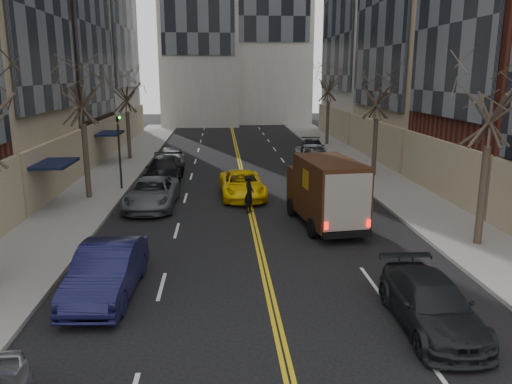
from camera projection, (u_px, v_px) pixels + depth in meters
sidewalk_left at (112, 174)px, 34.44m from camera, size 4.00×66.00×0.15m
sidewalk_right at (367, 170)px, 35.70m from camera, size 4.00×66.00×0.15m
tree_lf_mid at (80, 78)px, 26.15m from camera, size 3.20×3.20×8.91m
tree_lf_far at (126, 84)px, 38.89m from camera, size 3.20×3.20×8.12m
tree_rt_near at (494, 84)px, 18.68m from camera, size 3.20×3.20×8.71m
tree_rt_mid at (378, 84)px, 32.33m from camera, size 3.20×3.20×8.32m
tree_rt_far at (329, 74)px, 46.75m from camera, size 3.20×3.20×9.11m
traffic_signal at (119, 144)px, 29.06m from camera, size 0.29×0.26×4.70m
ups_truck at (326, 192)px, 22.54m from camera, size 2.88×5.97×3.15m
observer_sedan at (431, 304)px, 13.64m from camera, size 2.02×4.76×1.37m
taxi at (242, 185)px, 28.07m from camera, size 2.66×5.30×1.44m
pedestrian at (249, 194)px, 24.91m from camera, size 0.64×0.80×1.90m
parked_lf_b at (107, 271)px, 15.56m from camera, size 1.94×5.01×1.63m
parked_lf_c at (152, 193)px, 25.92m from camera, size 2.61×5.46×1.50m
parked_lf_d at (164, 170)px, 31.97m from camera, size 2.25×5.49×1.59m
parked_lf_e at (171, 158)px, 36.38m from camera, size 2.05×4.78×1.61m
parked_rt_a at (325, 165)px, 34.51m from camera, size 1.41×4.02×1.32m
parked_rt_b at (313, 155)px, 37.95m from camera, size 2.85×5.57×1.51m
parked_rt_c at (313, 148)px, 42.16m from camera, size 2.40×4.91×1.38m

